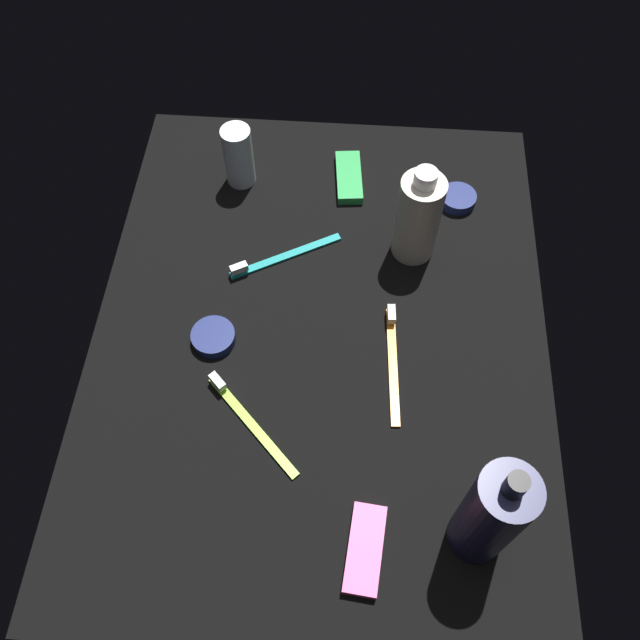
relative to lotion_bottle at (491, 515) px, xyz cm
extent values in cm
cube|color=black|center=(26.97, 20.45, -10.02)|extent=(84.00, 64.00, 1.20)
cylinder|color=#1D1E40|center=(0.00, 0.00, -0.18)|extent=(6.57, 6.57, 18.49)
cylinder|color=black|center=(0.00, 0.00, 10.47)|extent=(2.20, 2.20, 2.80)
cylinder|color=silver|center=(42.50, 7.46, -2.23)|extent=(6.43, 6.43, 14.39)
cylinder|color=silver|center=(42.50, 7.46, 6.06)|extent=(3.20, 3.20, 2.20)
cylinder|color=silver|center=(54.77, 35.34, -4.19)|extent=(4.66, 4.66, 10.47)
cube|color=#8CD133|center=(11.96, 28.18, -8.97)|extent=(13.69, 13.46, 0.90)
cube|color=white|center=(17.32, 33.43, -7.92)|extent=(2.63, 2.61, 1.20)
cube|color=teal|center=(39.54, 26.53, -8.97)|extent=(9.75, 16.34, 0.90)
cube|color=white|center=(35.91, 33.10, -7.92)|extent=(2.22, 2.81, 1.20)
cube|color=orange|center=(22.10, 10.07, -8.97)|extent=(18.04, 2.25, 0.90)
cube|color=white|center=(29.59, 10.51, -7.92)|extent=(2.66, 1.25, 1.20)
cube|color=#E55999|center=(-2.69, 13.00, -8.67)|extent=(10.74, 4.99, 1.50)
cube|color=green|center=(55.78, 17.82, -8.67)|extent=(10.75, 5.04, 1.50)
cylinder|color=navy|center=(24.43, 35.20, -8.60)|extent=(6.15, 6.15, 1.64)
cylinder|color=navy|center=(52.36, 0.29, -8.55)|extent=(5.75, 5.75, 1.74)
camera|label=1|loc=(-20.28, 17.01, 72.07)|focal=37.36mm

